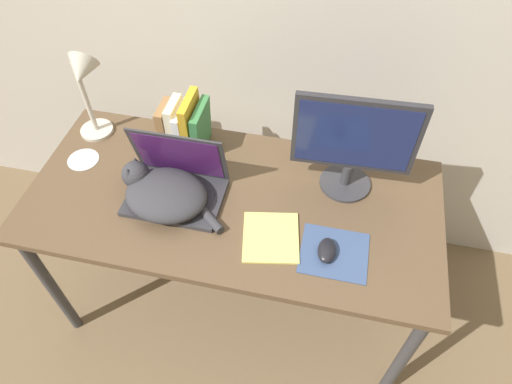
# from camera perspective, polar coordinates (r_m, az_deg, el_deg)

# --- Properties ---
(ground_plane) EXTENTS (12.00, 12.00, 0.00)m
(ground_plane) POSITION_cam_1_polar(r_m,az_deg,el_deg) (2.13, -4.63, -20.93)
(ground_plane) COLOR brown
(desk) EXTENTS (1.48, 0.69, 0.74)m
(desk) POSITION_cam_1_polar(r_m,az_deg,el_deg) (1.69, -2.91, -2.38)
(desk) COLOR brown
(desk) RESTS_ON ground_plane
(laptop) EXTENTS (0.34, 0.24, 0.25)m
(laptop) POSITION_cam_1_polar(r_m,az_deg,el_deg) (1.64, -9.92, 0.95)
(laptop) COLOR #2D2D33
(laptop) RESTS_ON desk
(cat) EXTENTS (0.40, 0.26, 0.13)m
(cat) POSITION_cam_1_polar(r_m,az_deg,el_deg) (1.61, -11.55, -0.07)
(cat) COLOR #333338
(cat) RESTS_ON desk
(external_monitor) EXTENTS (0.42, 0.19, 0.39)m
(external_monitor) POSITION_cam_1_polar(r_m,az_deg,el_deg) (1.56, 12.14, 6.02)
(external_monitor) COLOR #333338
(external_monitor) RESTS_ON desk
(mousepad) EXTENTS (0.22, 0.20, 0.00)m
(mousepad) POSITION_cam_1_polar(r_m,az_deg,el_deg) (1.52, 9.74, -7.50)
(mousepad) COLOR #384C75
(mousepad) RESTS_ON desk
(computer_mouse) EXTENTS (0.06, 0.10, 0.03)m
(computer_mouse) POSITION_cam_1_polar(r_m,az_deg,el_deg) (1.50, 8.83, -7.22)
(computer_mouse) COLOR black
(computer_mouse) RESTS_ON mousepad
(book_row) EXTENTS (0.17, 0.17, 0.23)m
(book_row) POSITION_cam_1_polar(r_m,az_deg,el_deg) (1.77, -8.89, 8.15)
(book_row) COLOR olive
(book_row) RESTS_ON desk
(desk_lamp) EXTENTS (0.17, 0.17, 0.40)m
(desk_lamp) POSITION_cam_1_polar(r_m,az_deg,el_deg) (1.80, -20.68, 12.49)
(desk_lamp) COLOR beige
(desk_lamp) RESTS_ON desk
(notepad) EXTENTS (0.22, 0.23, 0.01)m
(notepad) POSITION_cam_1_polar(r_m,az_deg,el_deg) (1.53, 1.87, -5.67)
(notepad) COLOR #E5DB6B
(notepad) RESTS_ON desk
(cd_disc) EXTENTS (0.12, 0.12, 0.00)m
(cd_disc) POSITION_cam_1_polar(r_m,az_deg,el_deg) (1.88, -20.78, 3.80)
(cd_disc) COLOR silver
(cd_disc) RESTS_ON desk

